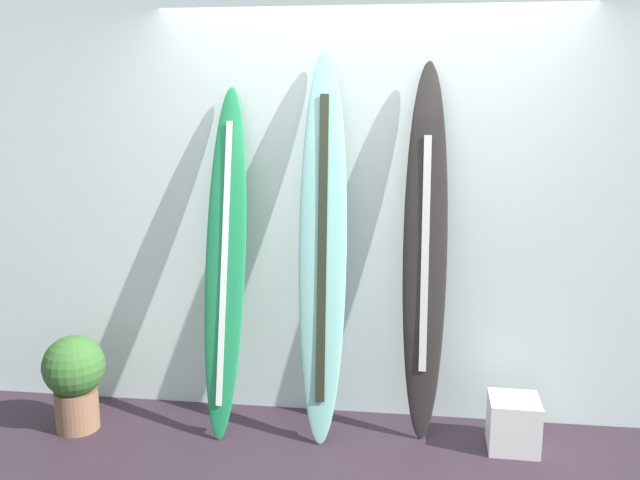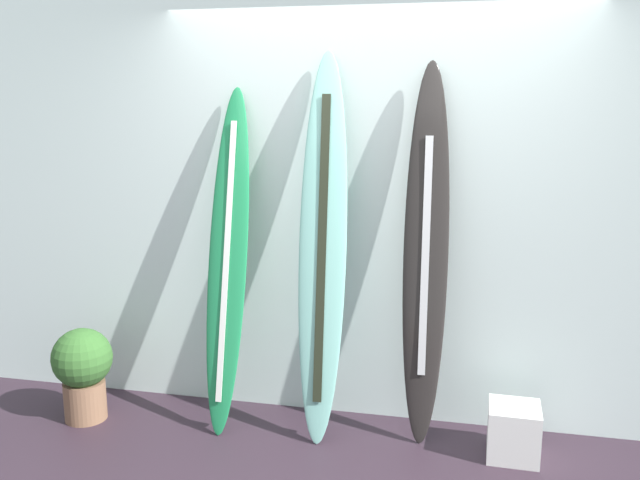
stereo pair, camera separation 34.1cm
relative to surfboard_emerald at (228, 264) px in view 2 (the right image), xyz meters
name	(u,v)px [view 2 (the right image)]	position (x,y,z in m)	size (l,w,h in m)	color
wall_back	(373,195)	(0.82, 0.37, 0.39)	(7.20, 0.20, 2.80)	silver
surfboard_emerald	(228,264)	(0.00, 0.00, 0.00)	(0.27, 0.50, 2.05)	#1D824A
surfboard_seafoam	(323,252)	(0.58, 0.01, 0.10)	(0.30, 0.47, 2.25)	#7BBEB1
surfboard_charcoal	(426,257)	(1.17, 0.08, 0.09)	(0.27, 0.33, 2.19)	black
display_block_left	(514,431)	(1.69, -0.08, -0.86)	(0.29, 0.29, 0.30)	white
potted_plant	(83,368)	(-0.90, -0.18, -0.67)	(0.37, 0.37, 0.59)	brown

